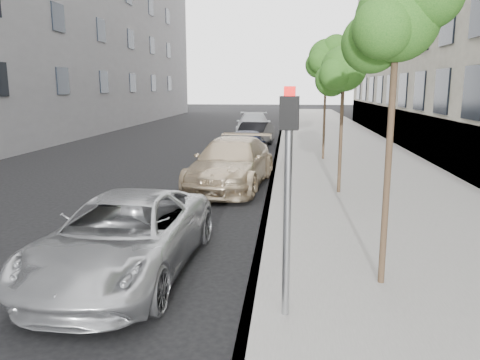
% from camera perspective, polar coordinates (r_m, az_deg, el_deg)
% --- Properties ---
extents(ground, '(160.00, 160.00, 0.00)m').
position_cam_1_polar(ground, '(6.70, -9.90, -17.25)').
color(ground, black).
rests_on(ground, ground).
extents(sidewalk, '(6.40, 72.00, 0.14)m').
position_cam_1_polar(sidewalk, '(29.93, 10.90, 5.15)').
color(sidewalk, gray).
rests_on(sidewalk, ground).
extents(curb, '(0.15, 72.00, 0.14)m').
position_cam_1_polar(curb, '(29.82, 4.89, 5.29)').
color(curb, '#9E9B93').
rests_on(curb, ground).
extents(tree_near, '(1.58, 1.38, 4.76)m').
position_cam_1_polar(tree_near, '(7.37, 18.84, 17.97)').
color(tree_near, '#38281C').
rests_on(tree_near, sidewalk).
extents(tree_mid, '(1.64, 1.44, 4.34)m').
position_cam_1_polar(tree_mid, '(13.74, 12.64, 13.09)').
color(tree_mid, '#38281C').
rests_on(tree_mid, sidewalk).
extents(tree_far, '(1.79, 1.59, 5.13)m').
position_cam_1_polar(tree_far, '(20.24, 10.57, 14.52)').
color(tree_far, '#38281C').
rests_on(tree_far, sidewalk).
extents(signal_pole, '(0.25, 0.20, 3.05)m').
position_cam_1_polar(signal_pole, '(6.04, 5.87, 0.44)').
color(signal_pole, '#939699').
rests_on(signal_pole, sidewalk).
extents(minivan, '(2.40, 4.93, 1.35)m').
position_cam_1_polar(minivan, '(8.29, -13.98, -6.67)').
color(minivan, '#B1B3B6').
rests_on(minivan, ground).
extents(suv, '(2.72, 5.54, 1.55)m').
position_cam_1_polar(suv, '(15.03, -1.03, 2.09)').
color(suv, '#C1AC8A').
rests_on(suv, ground).
extents(sedan_blue, '(1.89, 4.11, 1.36)m').
position_cam_1_polar(sedan_blue, '(20.37, 0.81, 4.26)').
color(sedan_blue, black).
rests_on(sedan_blue, ground).
extents(sedan_black, '(2.04, 4.21, 1.33)m').
position_cam_1_polar(sedan_black, '(24.95, 1.75, 5.52)').
color(sedan_black, black).
rests_on(sedan_black, ground).
extents(sedan_rear, '(2.50, 5.42, 1.53)m').
position_cam_1_polar(sedan_rear, '(30.20, 1.65, 6.73)').
color(sedan_rear, '#9A9EA2').
rests_on(sedan_rear, ground).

